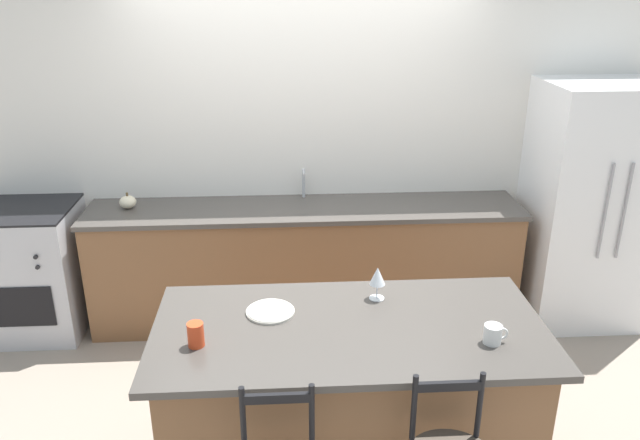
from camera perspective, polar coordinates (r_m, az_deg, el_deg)
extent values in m
plane|color=gray|center=(4.61, -1.13, -10.89)|extent=(18.00, 18.00, 0.00)
cube|color=silver|center=(4.66, -1.59, 7.63)|extent=(6.00, 0.07, 2.70)
cube|color=brown|center=(4.70, -1.35, -4.12)|extent=(3.11, 0.58, 0.87)
cube|color=#47423D|center=(4.52, -1.40, 1.07)|extent=(3.14, 0.62, 0.03)
cube|color=black|center=(4.52, -1.40, 1.20)|extent=(0.56, 0.32, 0.01)
cylinder|color=#ADAFB5|center=(4.67, -1.51, 3.40)|extent=(0.02, 0.02, 0.22)
cylinder|color=#ADAFB5|center=(4.58, -1.49, 4.35)|extent=(0.02, 0.12, 0.02)
cube|color=brown|center=(3.26, 2.56, -16.99)|extent=(1.73, 0.78, 0.90)
cube|color=#47423D|center=(2.99, 2.72, -9.95)|extent=(1.85, 0.90, 0.03)
cube|color=white|center=(4.97, 23.29, 1.24)|extent=(0.82, 0.70, 1.79)
cylinder|color=#939399|center=(4.61, 24.65, 0.66)|extent=(0.02, 0.02, 0.68)
cylinder|color=#939399|center=(4.67, 26.07, 0.69)|extent=(0.02, 0.02, 0.68)
cube|color=#B7B7BC|center=(5.00, -25.01, -4.26)|extent=(0.72, 0.64, 0.94)
cube|color=black|center=(4.77, -26.12, -7.18)|extent=(0.52, 0.01, 0.30)
cube|color=black|center=(4.82, -25.90, 0.86)|extent=(0.72, 0.64, 0.02)
cylinder|color=black|center=(4.54, -24.56, -3.11)|extent=(0.03, 0.02, 0.03)
cylinder|color=black|center=(4.57, -24.42, -3.96)|extent=(0.03, 0.02, 0.03)
cylinder|color=black|center=(2.56, -7.04, -17.73)|extent=(0.02, 0.02, 0.31)
cylinder|color=black|center=(2.56, -0.76, -17.62)|extent=(0.02, 0.02, 0.31)
cube|color=black|center=(2.50, -3.96, -15.95)|extent=(0.27, 0.02, 0.04)
cylinder|color=black|center=(2.63, 8.58, -16.63)|extent=(0.02, 0.02, 0.31)
cylinder|color=black|center=(2.69, 14.39, -16.09)|extent=(0.02, 0.02, 0.31)
cube|color=black|center=(2.60, 11.69, -14.65)|extent=(0.27, 0.02, 0.04)
cylinder|color=beige|center=(3.09, -4.56, -8.35)|extent=(0.24, 0.24, 0.01)
torus|color=beige|center=(3.08, -4.57, -8.26)|extent=(0.23, 0.23, 0.01)
cylinder|color=white|center=(3.22, 5.20, -7.12)|extent=(0.08, 0.08, 0.00)
cylinder|color=white|center=(3.20, 5.23, -6.47)|extent=(0.01, 0.01, 0.08)
cone|color=white|center=(3.16, 5.28, -5.10)|extent=(0.08, 0.08, 0.09)
cylinder|color=white|center=(2.93, 15.51, -10.03)|extent=(0.08, 0.08, 0.09)
torus|color=white|center=(2.95, 16.27, -9.94)|extent=(0.06, 0.01, 0.06)
cylinder|color=red|center=(2.86, -11.30, -10.24)|extent=(0.07, 0.07, 0.11)
ellipsoid|color=beige|center=(4.67, -17.16, 1.59)|extent=(0.12, 0.12, 0.09)
cylinder|color=brown|center=(4.65, -17.24, 2.26)|extent=(0.02, 0.02, 0.02)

